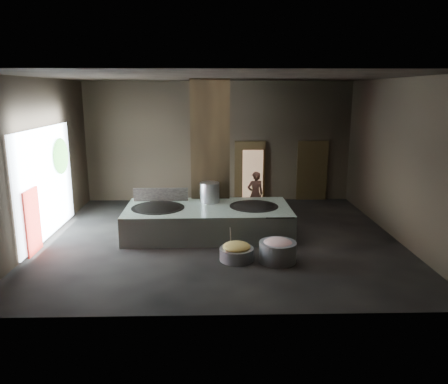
{
  "coord_description": "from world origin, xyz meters",
  "views": [
    {
      "loc": [
        -0.22,
        -12.01,
        4.13
      ],
      "look_at": [
        0.1,
        0.43,
        1.25
      ],
      "focal_mm": 35.0,
      "sensor_mm": 36.0,
      "label": 1
    }
  ],
  "objects_px": {
    "wok_left": "(158,210)",
    "meat_basin": "(278,252)",
    "cook": "(255,194)",
    "veg_basin": "(237,254)",
    "wok_right": "(254,209)",
    "stock_pot": "(210,193)",
    "hearth_platform": "(208,221)"
  },
  "relations": [
    {
      "from": "hearth_platform",
      "to": "stock_pot",
      "type": "relative_size",
      "value": 7.67
    },
    {
      "from": "veg_basin",
      "to": "meat_basin",
      "type": "height_order",
      "value": "meat_basin"
    },
    {
      "from": "wok_left",
      "to": "veg_basin",
      "type": "distance_m",
      "value": 3.01
    },
    {
      "from": "hearth_platform",
      "to": "stock_pot",
      "type": "distance_m",
      "value": 0.9
    },
    {
      "from": "meat_basin",
      "to": "wok_right",
      "type": "bearing_deg",
      "value": 100.06
    },
    {
      "from": "wok_left",
      "to": "veg_basin",
      "type": "xyz_separation_m",
      "value": [
        2.18,
        -1.99,
        -0.59
      ]
    },
    {
      "from": "stock_pot",
      "to": "cook",
      "type": "xyz_separation_m",
      "value": [
        1.52,
        1.31,
        -0.36
      ]
    },
    {
      "from": "veg_basin",
      "to": "meat_basin",
      "type": "bearing_deg",
      "value": -7.04
    },
    {
      "from": "stock_pot",
      "to": "meat_basin",
      "type": "distance_m",
      "value": 3.32
    },
    {
      "from": "hearth_platform",
      "to": "stock_pot",
      "type": "bearing_deg",
      "value": 84.04
    },
    {
      "from": "hearth_platform",
      "to": "wok_right",
      "type": "distance_m",
      "value": 1.39
    },
    {
      "from": "wok_left",
      "to": "veg_basin",
      "type": "bearing_deg",
      "value": -42.37
    },
    {
      "from": "cook",
      "to": "veg_basin",
      "type": "height_order",
      "value": "cook"
    },
    {
      "from": "wok_right",
      "to": "cook",
      "type": "relative_size",
      "value": 0.92
    },
    {
      "from": "hearth_platform",
      "to": "stock_pot",
      "type": "height_order",
      "value": "stock_pot"
    },
    {
      "from": "meat_basin",
      "to": "hearth_platform",
      "type": "bearing_deg",
      "value": 128.83
    },
    {
      "from": "hearth_platform",
      "to": "wok_left",
      "type": "distance_m",
      "value": 1.49
    },
    {
      "from": "hearth_platform",
      "to": "veg_basin",
      "type": "relative_size",
      "value": 5.62
    },
    {
      "from": "meat_basin",
      "to": "veg_basin",
      "type": "bearing_deg",
      "value": 172.96
    },
    {
      "from": "wok_left",
      "to": "meat_basin",
      "type": "distance_m",
      "value": 3.86
    },
    {
      "from": "wok_left",
      "to": "veg_basin",
      "type": "relative_size",
      "value": 1.77
    },
    {
      "from": "wok_left",
      "to": "stock_pot",
      "type": "xyz_separation_m",
      "value": [
        1.5,
        0.6,
        0.38
      ]
    },
    {
      "from": "cook",
      "to": "meat_basin",
      "type": "distance_m",
      "value": 4.07
    },
    {
      "from": "stock_pot",
      "to": "cook",
      "type": "relative_size",
      "value": 0.41
    },
    {
      "from": "hearth_platform",
      "to": "cook",
      "type": "xyz_separation_m",
      "value": [
        1.57,
        1.86,
        0.35
      ]
    },
    {
      "from": "wok_left",
      "to": "wok_right",
      "type": "height_order",
      "value": "wok_left"
    },
    {
      "from": "wok_left",
      "to": "cook",
      "type": "distance_m",
      "value": 3.57
    },
    {
      "from": "stock_pot",
      "to": "veg_basin",
      "type": "height_order",
      "value": "stock_pot"
    },
    {
      "from": "wok_left",
      "to": "meat_basin",
      "type": "xyz_separation_m",
      "value": [
        3.19,
        -2.12,
        -0.5
      ]
    },
    {
      "from": "wok_left",
      "to": "cook",
      "type": "xyz_separation_m",
      "value": [
        3.02,
        1.91,
        0.02
      ]
    },
    {
      "from": "wok_right",
      "to": "stock_pot",
      "type": "relative_size",
      "value": 2.25
    },
    {
      "from": "wok_right",
      "to": "cook",
      "type": "distance_m",
      "value": 1.83
    }
  ]
}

